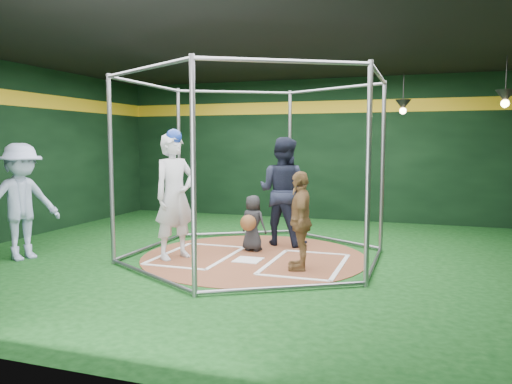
% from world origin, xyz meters
% --- Properties ---
extents(room_shell, '(10.10, 9.10, 3.53)m').
position_xyz_m(room_shell, '(0.00, 0.01, 1.75)').
color(room_shell, '#0C340F').
rests_on(room_shell, ground).
extents(clay_disc, '(3.80, 3.80, 0.01)m').
position_xyz_m(clay_disc, '(0.00, 0.00, 0.01)').
color(clay_disc, brown).
rests_on(clay_disc, ground).
extents(home_plate, '(0.43, 0.43, 0.01)m').
position_xyz_m(home_plate, '(0.00, -0.30, 0.02)').
color(home_plate, white).
rests_on(home_plate, clay_disc).
extents(batter_box_left, '(1.17, 1.77, 0.01)m').
position_xyz_m(batter_box_left, '(-0.95, -0.25, 0.02)').
color(batter_box_left, white).
rests_on(batter_box_left, clay_disc).
extents(batter_box_right, '(1.17, 1.77, 0.01)m').
position_xyz_m(batter_box_right, '(0.95, -0.25, 0.02)').
color(batter_box_right, white).
rests_on(batter_box_right, clay_disc).
extents(batting_cage, '(4.05, 4.67, 3.00)m').
position_xyz_m(batting_cage, '(-0.00, -0.00, 1.50)').
color(batting_cage, gray).
rests_on(batting_cage, ground).
extents(pendant_lamp_near, '(0.34, 0.34, 0.90)m').
position_xyz_m(pendant_lamp_near, '(2.20, 3.60, 2.74)').
color(pendant_lamp_near, black).
rests_on(pendant_lamp_near, room_shell).
extents(pendant_lamp_far, '(0.34, 0.34, 0.90)m').
position_xyz_m(pendant_lamp_far, '(4.00, 2.00, 2.74)').
color(pendant_lamp_far, black).
rests_on(pendant_lamp_far, room_shell).
extents(batter_figure, '(0.79, 0.90, 2.14)m').
position_xyz_m(batter_figure, '(-1.20, -0.53, 1.07)').
color(batter_figure, silver).
rests_on(batter_figure, clay_disc).
extents(visitor_leopard, '(0.57, 0.94, 1.50)m').
position_xyz_m(visitor_leopard, '(0.93, -0.57, 0.76)').
color(visitor_leopard, '#A27945').
rests_on(visitor_leopard, clay_disc).
extents(catcher_figure, '(0.54, 0.59, 0.99)m').
position_xyz_m(catcher_figure, '(-0.17, 0.39, 0.51)').
color(catcher_figure, black).
rests_on(catcher_figure, clay_disc).
extents(umpire, '(1.10, 0.92, 2.02)m').
position_xyz_m(umpire, '(0.18, 1.14, 1.02)').
color(umpire, black).
rests_on(umpire, clay_disc).
extents(bystander_blue, '(1.12, 1.42, 1.93)m').
position_xyz_m(bystander_blue, '(-3.59, -1.37, 0.96)').
color(bystander_blue, '#9DADD0').
rests_on(bystander_blue, ground).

